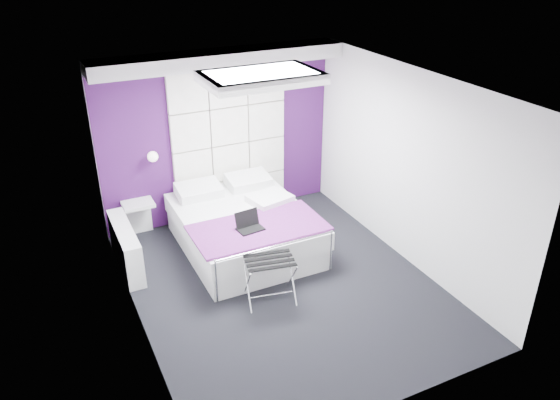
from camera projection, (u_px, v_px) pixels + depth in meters
name	position (u px, v px, depth m)	size (l,w,h in m)	color
floor	(283.00, 285.00, 6.97)	(4.40, 4.40, 0.00)	black
ceiling	(284.00, 84.00, 5.81)	(4.40, 4.40, 0.00)	white
wall_back	(219.00, 136.00, 8.16)	(3.60, 3.60, 0.00)	white
wall_left	(129.00, 227.00, 5.69)	(4.40, 4.40, 0.00)	white
wall_right	(407.00, 167.00, 7.10)	(4.40, 4.40, 0.00)	white
accent_wall	(219.00, 136.00, 8.15)	(3.58, 0.02, 2.58)	#3B1048
soffit	(221.00, 58.00, 7.42)	(3.58, 0.50, 0.20)	white
headboard	(230.00, 144.00, 8.23)	(1.80, 0.08, 2.30)	silver
skylight	(261.00, 77.00, 6.31)	(1.36, 0.86, 0.12)	white
wall_lamp	(152.00, 156.00, 7.67)	(0.15, 0.15, 0.15)	white
radiator	(126.00, 247.00, 7.23)	(0.22, 1.20, 0.60)	white
bed	(243.00, 228.00, 7.67)	(1.75, 2.11, 0.74)	white
nightstand	(138.00, 204.00, 7.84)	(0.44, 0.34, 0.05)	white
luggage_rack	(270.00, 280.00, 6.59)	(0.58, 0.43, 0.57)	silver
laptop	(249.00, 224.00, 7.07)	(0.33, 0.24, 0.24)	black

